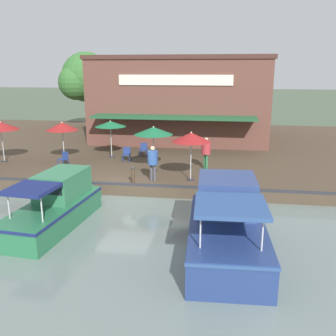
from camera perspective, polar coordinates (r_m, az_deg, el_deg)
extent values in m
plane|color=#4C5B47|center=(18.29, -6.62, -4.49)|extent=(220.00, 220.00, 0.00)
cube|color=#4C3D2D|center=(28.61, -0.92, 3.24)|extent=(22.00, 56.00, 0.60)
cube|color=#2D2D33|center=(18.18, -6.60, -2.46)|extent=(0.20, 50.40, 0.10)
cube|color=brown|center=(30.80, 2.21, 10.35)|extent=(9.25, 13.08, 6.10)
cube|color=#472A23|center=(30.73, 2.27, 16.31)|extent=(9.43, 13.34, 0.30)
cube|color=#235633|center=(25.42, 0.78, 7.74)|extent=(1.80, 11.12, 0.16)
cube|color=silver|center=(26.09, 1.06, 13.26)|extent=(0.08, 7.85, 0.70)
cylinder|color=#B7B7B7|center=(23.65, -15.67, 3.69)|extent=(0.06, 0.06, 2.18)
cylinder|color=#2D2D33|center=(23.86, -15.50, 1.20)|extent=(0.36, 0.36, 0.06)
cone|color=maroon|center=(23.49, -15.84, 6.13)|extent=(1.93, 1.93, 0.47)
cone|color=white|center=(23.48, -15.85, 6.18)|extent=(1.19, 1.19, 0.38)
sphere|color=white|center=(23.45, -15.88, 6.70)|extent=(0.08, 0.08, 0.08)
cylinder|color=#B7B7B7|center=(20.42, -2.20, 2.70)|extent=(0.06, 0.06, 2.28)
cylinder|color=#2D2D33|center=(20.68, -2.17, -0.31)|extent=(0.36, 0.36, 0.06)
cone|color=#19663D|center=(20.22, -2.23, 5.69)|extent=(2.09, 2.09, 0.41)
cone|color=silver|center=(20.22, -2.23, 5.75)|extent=(1.29, 1.29, 0.33)
sphere|color=silver|center=(20.19, -2.24, 6.27)|extent=(0.08, 0.08, 0.08)
cylinder|color=#B7B7B7|center=(24.55, -23.90, 3.45)|extent=(0.06, 0.06, 2.25)
cylinder|color=#2D2D33|center=(24.77, -23.63, 0.97)|extent=(0.36, 0.36, 0.06)
cone|color=maroon|center=(24.39, -24.15, 5.89)|extent=(2.14, 2.14, 0.45)
cone|color=white|center=(24.39, -24.16, 5.94)|extent=(1.33, 1.33, 0.36)
sphere|color=white|center=(24.36, -24.21, 6.42)|extent=(0.08, 0.08, 0.08)
cylinder|color=#B7B7B7|center=(18.64, 3.50, 1.49)|extent=(0.06, 0.06, 2.27)
cylinder|color=#2D2D33|center=(18.92, 3.44, -1.76)|extent=(0.36, 0.36, 0.06)
cone|color=maroon|center=(18.42, 3.55, 4.72)|extent=(1.92, 1.92, 0.45)
cone|color=white|center=(18.42, 3.55, 4.78)|extent=(1.19, 1.19, 0.36)
sphere|color=white|center=(18.38, 3.56, 5.41)|extent=(0.08, 0.08, 0.08)
cylinder|color=#B7B7B7|center=(23.94, -8.67, 4.20)|extent=(0.06, 0.06, 2.18)
cylinder|color=#2D2D33|center=(24.16, -8.57, 1.73)|extent=(0.36, 0.36, 0.06)
cone|color=#19663D|center=(23.78, -8.76, 6.66)|extent=(1.93, 1.93, 0.35)
cone|color=silver|center=(23.78, -8.77, 6.71)|extent=(1.20, 1.20, 0.28)
sphere|color=silver|center=(23.76, -8.78, 7.07)|extent=(0.08, 0.08, 0.08)
cube|color=navy|center=(22.05, -15.68, 0.58)|extent=(0.05, 0.05, 0.42)
cube|color=navy|center=(22.33, -16.41, 0.70)|extent=(0.05, 0.05, 0.42)
cube|color=navy|center=(22.32, -14.96, 0.80)|extent=(0.05, 0.05, 0.42)
cube|color=navy|center=(22.60, -15.69, 0.92)|extent=(0.05, 0.05, 0.42)
cube|color=navy|center=(22.28, -15.72, 1.28)|extent=(0.57, 0.57, 0.05)
cube|color=navy|center=(22.36, -15.40, 1.95)|extent=(0.19, 0.43, 0.40)
cube|color=navy|center=(23.82, -3.38, 2.14)|extent=(0.04, 0.04, 0.42)
cube|color=navy|center=(23.90, -4.32, 2.16)|extent=(0.04, 0.04, 0.42)
cube|color=navy|center=(24.21, -3.22, 2.35)|extent=(0.04, 0.04, 0.42)
cube|color=navy|center=(24.28, -4.15, 2.37)|extent=(0.04, 0.04, 0.42)
cube|color=navy|center=(24.01, -3.77, 2.75)|extent=(0.45, 0.45, 0.05)
cube|color=navy|center=(24.15, -3.70, 3.37)|extent=(0.05, 0.44, 0.40)
cube|color=navy|center=(22.62, -5.89, 1.41)|extent=(0.04, 0.04, 0.42)
cube|color=navy|center=(22.67, -6.89, 1.41)|extent=(0.04, 0.04, 0.42)
cube|color=navy|center=(23.01, -5.77, 1.64)|extent=(0.04, 0.04, 0.42)
cube|color=navy|center=(23.06, -6.76, 1.64)|extent=(0.04, 0.04, 0.42)
cube|color=navy|center=(22.79, -6.34, 2.05)|extent=(0.49, 0.49, 0.05)
cube|color=navy|center=(22.94, -6.30, 2.71)|extent=(0.10, 0.44, 0.40)
cylinder|color=#4C4C56|center=(18.69, -2.56, -0.68)|extent=(0.13, 0.13, 0.86)
cylinder|color=#4C4C56|center=(18.62, -2.07, -0.73)|extent=(0.13, 0.13, 0.86)
cylinder|color=#2D5193|center=(18.46, -2.34, 1.60)|extent=(0.50, 0.50, 0.68)
sphere|color=tan|center=(18.37, -2.35, 2.99)|extent=(0.23, 0.23, 0.23)
cylinder|color=#337547|center=(21.07, 5.61, 1.04)|extent=(0.13, 0.13, 0.86)
cylinder|color=#337547|center=(20.94, 5.91, 0.94)|extent=(0.13, 0.13, 0.86)
cylinder|color=#B23338|center=(20.83, 5.81, 3.06)|extent=(0.50, 0.50, 0.68)
sphere|color=#DBB28E|center=(20.75, 5.85, 4.30)|extent=(0.23, 0.23, 0.23)
cube|color=#287047|center=(15.24, -17.15, -6.90)|extent=(5.18, 2.26, 0.93)
ellipsoid|color=#287047|center=(17.31, -12.94, -4.01)|extent=(1.93, 1.88, 0.93)
cube|color=navy|center=(15.11, -17.26, -5.54)|extent=(5.24, 2.30, 0.10)
cube|color=#337A51|center=(15.64, -15.79, -2.39)|extent=(2.44, 1.65, 1.06)
cube|color=black|center=(14.67, -17.98, -3.14)|extent=(0.17, 1.27, 0.37)
cube|color=navy|center=(13.83, -20.08, -3.00)|extent=(1.68, 1.67, 0.13)
cylinder|color=silver|center=(13.28, -18.70, -5.85)|extent=(0.05, 0.05, 0.98)
cylinder|color=silver|center=(13.98, -23.13, -5.24)|extent=(0.05, 0.05, 0.98)
cube|color=navy|center=(12.57, 8.90, -10.60)|extent=(5.49, 2.62, 1.14)
ellipsoid|color=navy|center=(15.05, 8.44, -6.23)|extent=(2.00, 2.35, 1.14)
cube|color=#2D4C84|center=(12.37, 8.99, -8.55)|extent=(5.56, 2.66, 0.10)
cube|color=navy|center=(13.01, 8.92, -4.04)|extent=(2.11, 1.99, 1.25)
cube|color=black|center=(12.02, 9.17, -4.85)|extent=(0.13, 1.67, 0.44)
cube|color=#2D4C84|center=(10.78, 9.55, -5.68)|extent=(2.11, 2.11, 0.12)
cylinder|color=silver|center=(10.51, 14.22, -9.59)|extent=(0.05, 0.05, 1.05)
cylinder|color=silver|center=(10.39, 4.96, -9.45)|extent=(0.05, 0.05, 1.05)
cylinder|color=#473323|center=(18.23, -5.33, -1.26)|extent=(0.18, 0.18, 0.78)
cylinder|color=#2D2D33|center=(18.12, -5.37, -0.02)|extent=(0.22, 0.22, 0.04)
cylinder|color=brown|center=(38.23, -12.05, 8.51)|extent=(0.29, 0.29, 2.94)
sphere|color=#387033|center=(38.03, -12.32, 13.38)|extent=(4.75, 4.75, 4.75)
sphere|color=#387033|center=(37.42, -13.84, 12.55)|extent=(3.32, 3.32, 3.32)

